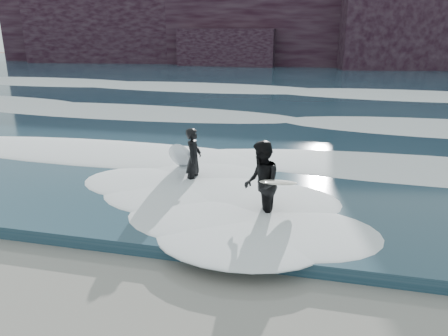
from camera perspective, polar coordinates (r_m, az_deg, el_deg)
The scene contains 7 objects.
sea at distance 33.58m, azimuth 9.04°, elevation 10.70°, with size 90.00×52.00×0.30m, color #1E3A4A.
headland at distance 50.27m, azimuth 11.05°, elevation 18.62°, with size 70.00×9.00×10.00m, color black.
foam_near at distance 14.06m, azimuth 2.22°, elevation 1.41°, with size 60.00×3.20×0.20m, color white.
foam_mid at distance 20.77m, azimuth 6.04°, elevation 6.94°, with size 60.00×4.00×0.24m, color white.
foam_far at distance 29.59m, azimuth 8.41°, elevation 10.31°, with size 60.00×4.80×0.30m, color white.
surfer_left at distance 12.33m, azimuth -4.45°, elevation 1.29°, with size 1.16×2.14×1.76m.
surfer_right at distance 10.01m, azimuth 5.05°, elevation -2.08°, with size 1.43×2.00×2.01m.
Camera 1 is at (2.59, -4.20, 4.50)m, focal length 35.00 mm.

